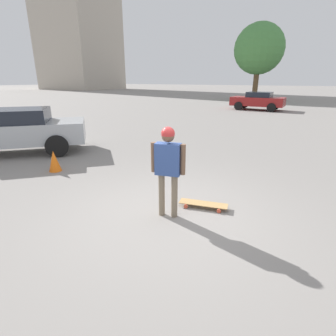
% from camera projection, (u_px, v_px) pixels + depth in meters
% --- Properties ---
extents(ground_plane, '(220.00, 220.00, 0.00)m').
position_uv_depth(ground_plane, '(168.00, 215.00, 4.87)').
color(ground_plane, gray).
extents(person, '(0.61, 0.29, 1.66)m').
position_uv_depth(person, '(168.00, 161.00, 4.53)').
color(person, '#7A6B56').
rests_on(person, ground_plane).
extents(skateboard, '(0.97, 0.44, 0.09)m').
position_uv_depth(skateboard, '(203.00, 204.00, 5.14)').
color(skateboard, tan).
rests_on(skateboard, ground_plane).
extents(car_parked_near, '(4.46, 4.44, 1.48)m').
position_uv_depth(car_parked_near, '(14.00, 130.00, 8.73)').
color(car_parked_near, '#ADB2B7').
rests_on(car_parked_near, ground_plane).
extents(car_parked_far, '(4.13, 2.10, 1.42)m').
position_uv_depth(car_parked_far, '(258.00, 100.00, 21.25)').
color(car_parked_far, maroon).
rests_on(car_parked_far, ground_plane).
extents(building_block_distant, '(15.53, 14.32, 39.06)m').
position_uv_depth(building_block_distant, '(75.00, 0.00, 59.67)').
color(building_block_distant, '#B2A899').
rests_on(building_block_distant, ground_plane).
extents(tree_distant, '(5.54, 5.54, 8.40)m').
position_uv_depth(tree_distant, '(259.00, 49.00, 29.45)').
color(tree_distant, brown).
rests_on(tree_distant, ground_plane).
extents(traffic_cone, '(0.33, 0.33, 0.57)m').
position_uv_depth(traffic_cone, '(54.00, 161.00, 7.13)').
color(traffic_cone, orange).
rests_on(traffic_cone, ground_plane).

